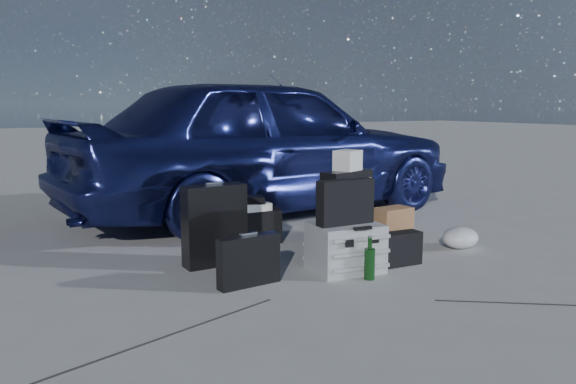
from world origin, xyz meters
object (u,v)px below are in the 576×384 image
Objects in this scene: suitcase_right at (346,205)px; duffel_bag at (246,226)px; car at (266,145)px; pelican_case at (345,247)px; cardboard_box at (367,233)px; green_bottle at (370,258)px; suitcase_left at (214,225)px; briefcase at (249,261)px.

duffel_bag is (-0.86, 0.32, -0.17)m from suitcase_right.
car is 2.40m from pelican_case.
pelican_case reaches higher than cardboard_box.
cardboard_box is 0.88m from green_bottle.
suitcase_right is at bearing 176.82° from car.
suitcase_right reaches higher than green_bottle.
suitcase_left is 1.38m from suitcase_right.
briefcase is 0.75× the size of duffel_bag.
pelican_case is 0.79× the size of suitcase_left.
pelican_case is at bearing 161.41° from car.
suitcase_left is at bearing 172.37° from suitcase_right.
pelican_case is at bearing -141.57° from suitcase_right.
green_bottle is (0.82, -0.86, -0.16)m from suitcase_left.
green_bottle is (-0.46, -2.54, -0.62)m from car.
duffel_bag is 1.97× the size of green_bottle.
suitcase_left reaches higher than green_bottle.
briefcase is 1.57m from suitcase_right.
suitcase_left reaches higher than briefcase.
cardboard_box is (1.33, -0.15, -0.18)m from suitcase_left.
car reaches higher than briefcase.
briefcase is 1.48× the size of green_bottle.
duffel_bag is (0.50, 0.53, -0.16)m from suitcase_left.
green_bottle is (0.31, -1.39, 0.00)m from duffel_bag.
suitcase_right reaches higher than suitcase_left.
car is at bearing 83.81° from pelican_case.
pelican_case reaches higher than green_bottle.
suitcase_right is at bearing 6.62° from suitcase_left.
briefcase is 0.60m from suitcase_left.
car is 7.21× the size of suitcase_right.
car is 1.52m from duffel_bag.
car is 2.65m from green_bottle.
cardboard_box is (0.82, -0.68, -0.02)m from duffel_bag.
car reaches higher than duffel_bag.
suitcase_right reaches higher than cardboard_box.
briefcase is at bearing -161.82° from cardboard_box.
suitcase_right is (0.08, -1.46, -0.46)m from car.
pelican_case is 0.26m from green_bottle.
suitcase_right is 1.22m from green_bottle.
car is 7.63× the size of duffel_bag.
suitcase_right is (1.36, 0.21, 0.00)m from suitcase_left.
duffel_bag is at bearing 139.46° from car.
green_bottle is at bearing -48.77° from suitcase_left.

